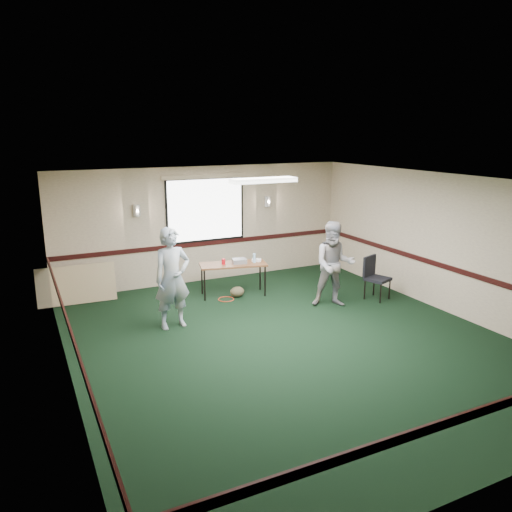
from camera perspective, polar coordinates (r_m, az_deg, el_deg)
name	(u,v)px	position (r m, az deg, el deg)	size (l,w,h in m)	color
ground	(289,341)	(8.66, 3.83, -9.64)	(8.00, 8.00, 0.00)	black
room_shell	(238,229)	(10.00, -2.07, 3.15)	(8.00, 8.02, 8.00)	tan
folding_table	(233,266)	(10.73, -2.63, -1.14)	(1.51, 0.87, 0.71)	#523117
projector	(239,261)	(10.73, -1.91, -0.58)	(0.29, 0.24, 0.10)	gray
game_console	(257,260)	(10.91, 0.06, -0.46)	(0.20, 0.16, 0.05)	white
red_cup	(223,262)	(10.66, -3.74, -0.64)	(0.08, 0.08, 0.12)	red
water_bottle	(254,258)	(10.76, -0.20, -0.23)	(0.06, 0.06, 0.20)	#95CDF3
duffel_bag	(237,292)	(10.77, -2.17, -4.11)	(0.32, 0.24, 0.22)	#443C27
cable_coil	(226,299)	(10.64, -3.44, -4.95)	(0.34, 0.34, 0.02)	red
folded_table	(77,285)	(10.94, -19.82, -3.10)	(1.56, 0.07, 0.80)	tan
conference_chair	(374,274)	(10.85, 13.35, -2.03)	(0.58, 0.59, 0.91)	black
person_left	(172,278)	(9.04, -9.54, -2.53)	(0.67, 0.44, 1.84)	#46649A
person_right	(334,264)	(10.14, 8.92, -0.96)	(0.85, 0.66, 1.74)	slate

